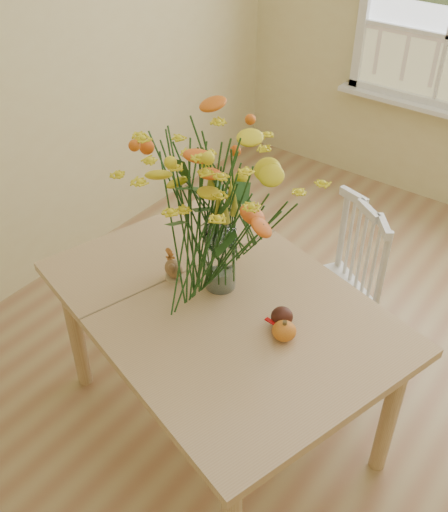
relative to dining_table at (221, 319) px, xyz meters
The scene contains 7 objects.
floor 0.84m from the dining_table, 26.30° to the left, with size 4.00×4.50×0.01m, color #A3744E.
dining_table is the anchor object (origin of this frame).
windsor_chair 0.72m from the dining_table, 73.56° to the left, with size 0.55×0.55×0.88m.
flower_vase 0.52m from the dining_table, 128.10° to the left, with size 0.58×0.58×0.69m.
pumpkin 0.33m from the dining_table, ahead, with size 0.09×0.09×0.07m, color #CA5617.
turkey_figurine 0.29m from the dining_table, behind, with size 0.11×0.09×0.11m.
dark_gourd 0.29m from the dining_table, ahead, with size 0.13×0.12×0.08m.
Camera 1 is at (0.60, -1.64, 2.33)m, focal length 42.00 mm.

